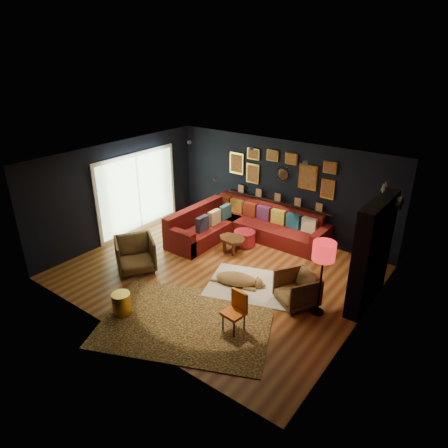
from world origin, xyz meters
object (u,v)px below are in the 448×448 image
Objects in this scene: sectional at (240,227)px; armchair_right at (297,288)px; coffee_table at (232,240)px; gold_stool at (122,304)px; floor_lamp at (324,255)px; orange_chair at (236,308)px; dog at (236,277)px; armchair_left at (135,253)px; pouf at (244,238)px.

armchair_right is at bearing -34.85° from sectional.
coffee_table is 1.74× the size of gold_stool.
floor_lamp is (0.48, -0.03, 0.92)m from armchair_right.
sectional is 3.75m from floor_lamp.
dog is at bearing 131.87° from orange_chair.
floor_lamp is 2.13m from dog.
orange_chair is 0.51× the size of floor_lamp.
armchair_left is 4.29m from floor_lamp.
armchair_left reaches higher than coffee_table.
gold_stool is (-0.26, -3.85, 0.02)m from pouf.
orange_chair is 1.88m from floor_lamp.
coffee_table reaches higher than pouf.
pouf is at bearing 86.10° from gold_stool.
armchair_left is at bearing -132.28° from armchair_right.
sectional reaches higher than coffee_table.
floor_lamp reaches higher than gold_stool.
armchair_right is at bearing -11.00° from dog.
dog is (0.94, -1.70, 0.00)m from pouf.
dog is (0.98, -1.20, -0.11)m from coffee_table.
dog reaches higher than coffee_table.
floor_lamp is (2.77, -1.55, 1.08)m from pouf.
sectional reaches higher than armchair_right.
coffee_table is 1.01× the size of orange_chair.
coffee_table is 3.02m from orange_chair.
armchair_right is 1.04m from floor_lamp.
armchair_left is 2.42m from dog.
sectional is 3.86m from orange_chair.
pouf is at bearing 100.48° from dog.
floor_lamp is (3.11, -1.86, 0.97)m from sectional.
armchair_left is 0.70× the size of dog.
gold_stool is (1.06, -1.31, -0.21)m from armchair_left.
dog is at bearing -57.40° from sectional.
orange_chair is (1.81, -2.41, 0.13)m from coffee_table.
gold_stool is 0.36× the size of dog.
gold_stool reaches higher than dog.
pouf is 0.36× the size of floor_lamp.
armchair_left is 1.70m from gold_stool.
floor_lamp is (0.99, 1.36, 0.83)m from orange_chair.
pouf is 0.45× the size of dog.
orange_chair reaches higher than pouf.
floor_lamp is at bearing -20.48° from coffee_table.
floor_lamp reaches higher than armchair_left.
pouf is 1.24× the size of gold_stool.
gold_stool reaches higher than pouf.
orange_chair is (3.10, -0.37, 0.02)m from armchair_left.
armchair_right is at bearing 42.38° from gold_stool.
armchair_left is at bearing -166.45° from floor_lamp.
floor_lamp reaches higher than sectional.
armchair_right reaches higher than pouf.
armchair_left is 3.12m from orange_chair.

